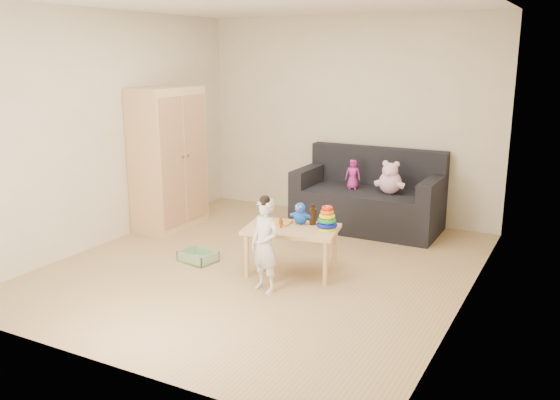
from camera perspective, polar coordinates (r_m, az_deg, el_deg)
The scene contains 13 objects.
room at distance 5.82m, azimuth -1.60°, elevation 5.75°, with size 4.50×4.50×4.50m.
wardrobe at distance 7.44m, azimuth -10.67°, elevation 3.96°, with size 0.48×0.96×1.73m, color #E3B97D.
sofa at distance 7.41m, azimuth 8.38°, elevation -0.91°, with size 1.76×0.88×0.49m, color black.
play_table at distance 5.88m, azimuth 1.12°, elevation -4.85°, with size 0.90×0.57×0.47m, color #EFC283.
storage_bin at distance 6.31m, azimuth -7.89°, elevation -5.39°, with size 0.37×0.27×0.11m, color #7FA477, non-canonical shape.
toddler at distance 5.39m, azimuth -1.44°, elevation -4.49°, with size 0.32×0.21×0.86m, color silver.
pink_bear at distance 7.18m, azimuth 10.57°, elevation 1.92°, with size 0.29×0.25×0.33m, color #FAB8D5, non-canonical shape.
doll at distance 7.35m, azimuth 7.02°, elevation 2.45°, with size 0.18×0.12×0.36m, color #D12799.
ring_stacker at distance 5.74m, azimuth 4.55°, elevation -1.93°, with size 0.21×0.21×0.23m.
brown_bottle at distance 5.89m, azimuth 3.19°, elevation -1.55°, with size 0.07×0.07×0.20m.
blue_plush at distance 5.90m, azimuth 2.00°, elevation -1.25°, with size 0.18×0.15×0.22m, color #1C60FF, non-canonical shape.
wooden_figure at distance 5.77m, azimuth 0.10°, elevation -2.19°, with size 0.04×0.04×0.11m, color brown, non-canonical shape.
yellow_book at distance 5.94m, azimuth 0.06°, elevation -2.19°, with size 0.20×0.20×0.02m, color orange.
Camera 1 is at (2.84, -5.01, 2.14)m, focal length 38.00 mm.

